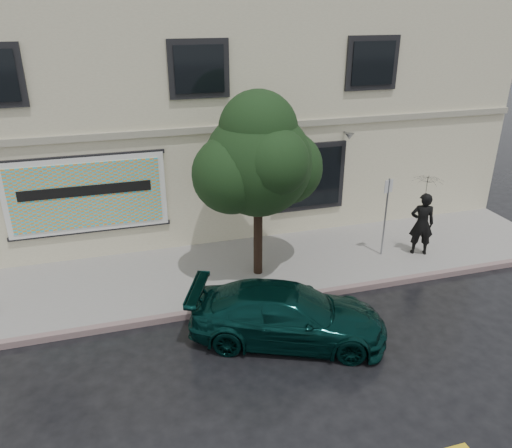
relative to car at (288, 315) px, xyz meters
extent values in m
plane|color=black|center=(-0.85, -0.11, -0.61)|extent=(90.00, 90.00, 0.00)
cube|color=gray|center=(-0.85, 3.14, -0.54)|extent=(20.00, 3.50, 0.15)
cube|color=gray|center=(-0.85, 1.39, -0.54)|extent=(20.00, 0.18, 0.16)
cube|color=beige|center=(-0.85, 8.89, 2.89)|extent=(20.00, 8.00, 7.00)
cube|color=#9E9984|center=(-0.85, 4.85, 2.99)|extent=(20.00, 0.12, 0.18)
cube|color=black|center=(2.35, 4.85, 1.34)|extent=(2.30, 0.10, 2.10)
cube|color=black|center=(2.35, 4.79, 1.34)|extent=(2.00, 0.05, 1.80)
cube|color=black|center=(-0.85, 4.79, 4.59)|extent=(1.30, 0.05, 1.20)
cube|color=black|center=(4.15, 4.79, 4.59)|extent=(1.30, 0.05, 1.20)
cube|color=white|center=(-4.05, 4.82, 1.44)|extent=(4.20, 0.06, 2.10)
cube|color=gold|center=(-4.05, 4.78, 1.44)|extent=(3.90, 0.04, 1.80)
cube|color=black|center=(-4.05, 4.85, 0.39)|extent=(4.30, 0.10, 0.10)
cube|color=black|center=(-4.05, 4.85, 2.49)|extent=(4.30, 0.10, 0.10)
cube|color=black|center=(-4.05, 4.75, 1.59)|extent=(3.40, 0.02, 0.28)
imported|color=black|center=(0.00, 0.00, 0.00)|extent=(4.61, 3.34, 1.23)
imported|color=black|center=(4.90, 2.55, 0.46)|extent=(0.79, 0.66, 1.84)
imported|color=black|center=(4.90, 2.55, 1.71)|extent=(0.93, 0.93, 0.66)
cylinder|color=black|center=(0.14, 2.76, 0.61)|extent=(0.23, 0.23, 2.15)
sphere|color=black|center=(0.14, 2.76, 2.58)|extent=(2.65, 2.65, 2.65)
cylinder|color=gray|center=(3.84, 2.77, 0.68)|extent=(0.05, 0.05, 2.29)
cube|color=silver|center=(3.84, 2.77, 1.61)|extent=(0.28, 0.08, 0.37)
camera|label=1|loc=(-3.18, -8.48, 6.12)|focal=35.00mm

